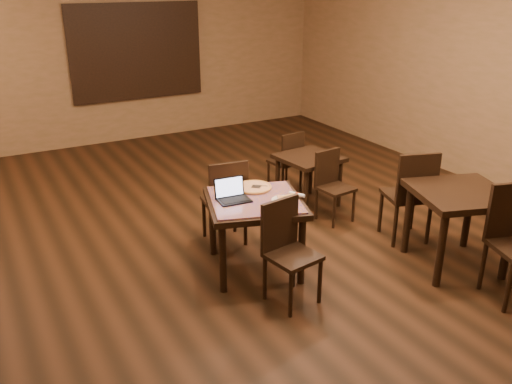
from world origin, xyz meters
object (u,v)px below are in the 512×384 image
tiled_table (255,209)px  other_table_a_chair_far (288,158)px  other_table_a_chair_near (332,181)px  other_table_c (460,204)px  chair_main_far (226,198)px  laptop (232,194)px  other_table_a (309,164)px  other_table_c_chair_far (411,191)px  chair_main_near (287,245)px  pizza_pan (254,188)px

tiled_table → other_table_a_chair_far: other_table_a_chair_far is taller
other_table_a_chair_near → other_table_c: size_ratio=0.77×
chair_main_far → laptop: chair_main_far is taller
other_table_a → other_table_a_chair_far: 0.50m
other_table_a → other_table_c_chair_far: size_ratio=0.73×
chair_main_near → laptop: 0.79m
chair_main_far → chair_main_near: bearing=98.2°
tiled_table → other_table_a_chair_far: 2.15m
chair_main_near → tiled_table: bearing=79.5°
laptop → other_table_a_chair_near: laptop is taller
laptop → other_table_c: size_ratio=0.29×
other_table_c → chair_main_far: bearing=157.9°
chair_main_near → chair_main_far: size_ratio=0.96×
chair_main_far → other_table_c: size_ratio=0.89×
laptop → chair_main_far: bearing=75.0°
tiled_table → chair_main_far: size_ratio=1.17×
pizza_pan → tiled_table: bearing=-116.6°
pizza_pan → other_table_c_chair_far: bearing=-18.3°
laptop → pizza_pan: (0.32, 0.14, -0.05)m
laptop → other_table_a_chair_near: size_ratio=0.38×
tiled_table → other_table_c: 2.04m
chair_main_near → laptop: (-0.19, 0.72, 0.28)m
tiled_table → other_table_c_chair_far: bearing=7.8°
pizza_pan → other_table_c: other_table_c is taller
chair_main_far → other_table_a: 1.51m
chair_main_near → laptop: size_ratio=2.95×
chair_main_near → pizza_pan: size_ratio=2.59×
pizza_pan → other_table_c_chair_far: (1.66, -0.55, -0.17)m
other_table_a_chair_far → chair_main_far: bearing=28.6°
laptop → other_table_a_chair_far: bearing=48.1°
chair_main_near → chair_main_far: (0.00, 1.23, 0.02)m
laptop → other_table_a_chair_far: size_ratio=0.38×
tiled_table → pizza_pan: pizza_pan is taller
other_table_a → tiled_table: bearing=-148.1°
tiled_table → other_table_c: bearing=-9.6°
other_table_a → other_table_c_chair_far: bearing=-81.8°
laptop → other_table_c_chair_far: 2.03m
laptop → other_table_c_chair_far: bearing=-6.7°
pizza_pan → other_table_c_chair_far: 1.76m
laptop → other_table_a_chair_far: (1.62, 1.51, -0.33)m
tiled_table → chair_main_near: size_ratio=1.21×
chair_main_far → other_table_c_chair_far: bearing=161.0°
laptop → other_table_c_chair_far: size_ratio=0.30×
tiled_table → other_table_c_chair_far: (1.78, -0.31, -0.06)m
other_table_a_chair_near → other_table_a_chair_far: size_ratio=1.00×
chair_main_near → pizza_pan: (0.13, 0.86, 0.23)m
pizza_pan → chair_main_far: bearing=109.5°
other_table_a → other_table_a_chair_far: other_table_a_chair_far is taller
other_table_a_chair_near → other_table_c: other_table_a_chair_near is taller
other_table_a_chair_far → other_table_c_chair_far: other_table_c_chair_far is taller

